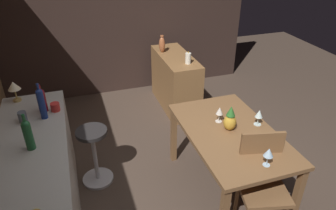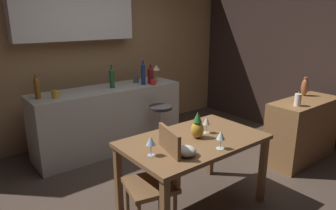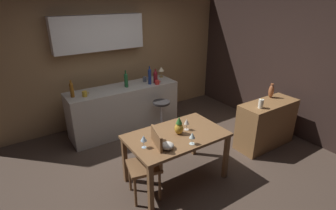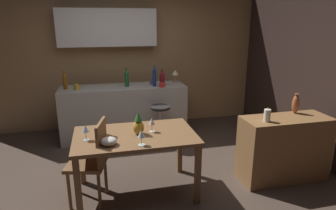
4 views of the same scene
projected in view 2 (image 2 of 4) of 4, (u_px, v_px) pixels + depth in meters
ground_plane at (180, 187)px, 3.41m from camera, size 9.00×9.00×0.00m
wall_kitchen_back at (89, 47)px, 4.54m from camera, size 5.20×0.33×2.60m
wall_side_right at (291, 53)px, 4.79m from camera, size 0.10×4.40×2.60m
dining_table at (194, 147)px, 2.88m from camera, size 1.35×0.82×0.74m
kitchen_counter at (109, 119)px, 4.31m from camera, size 2.10×0.60×0.90m
sideboard_cabinet at (302, 130)px, 3.98m from camera, size 1.10×0.44×0.82m
chair_near_window at (158, 178)px, 2.58m from camera, size 0.48×0.48×0.95m
bar_stool at (161, 127)px, 4.25m from camera, size 0.34×0.34×0.66m
wine_glass_left at (221, 136)px, 2.60m from camera, size 0.08×0.08×0.17m
wine_glass_right at (151, 141)px, 2.47m from camera, size 0.08×0.08×0.17m
wine_glass_center at (207, 121)px, 2.96m from camera, size 0.07×0.07×0.17m
pineapple_centerpiece at (197, 127)px, 2.85m from camera, size 0.12×0.12×0.26m
fruit_bowl at (186, 151)px, 2.50m from camera, size 0.16×0.16×0.08m
wine_bottle_amber at (37, 87)px, 3.59m from camera, size 0.07×0.07×0.30m
wine_bottle_ruby at (150, 75)px, 4.44m from camera, size 0.08×0.08×0.28m
wine_bottle_cobalt at (143, 73)px, 4.35m from camera, size 0.06×0.06×0.35m
wine_bottle_green at (112, 78)px, 4.16m from camera, size 0.07×0.07×0.32m
cup_slate at (136, 79)px, 4.51m from camera, size 0.11×0.08×0.10m
cup_mustard at (55, 94)px, 3.65m from camera, size 0.12×0.08×0.09m
cup_red at (153, 82)px, 4.37m from camera, size 0.12×0.09×0.08m
counter_lamp at (156, 68)px, 4.81m from camera, size 0.12×0.12×0.22m
pillar_candle_tall at (298, 100)px, 3.60m from camera, size 0.08×0.08×0.17m
vase_copper at (305, 87)px, 4.06m from camera, size 0.09×0.09×0.26m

